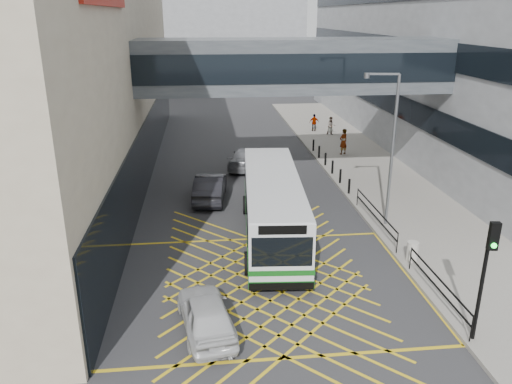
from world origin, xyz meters
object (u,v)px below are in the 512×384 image
object	(u,v)px
traffic_light	(487,265)
pedestrian_c	(314,123)
car_silver	(246,157)
litter_bin	(412,251)
bus	(272,205)
street_lamp	(390,142)
car_white	(206,313)
car_dark	(210,187)
pedestrian_b	(331,126)
pedestrian_a	(343,142)

from	to	relation	value
traffic_light	pedestrian_c	xyz separation A→B (m)	(1.51, 31.44, -2.00)
car_silver	litter_bin	bearing A→B (deg)	126.40
bus	traffic_light	distance (m)	10.72
car_silver	street_lamp	world-z (taller)	street_lamp
car_white	car_silver	size ratio (longest dim) A/B	0.90
car_white	traffic_light	distance (m)	9.21
car_dark	pedestrian_b	size ratio (longest dim) A/B	3.13
litter_bin	pedestrian_b	world-z (taller)	pedestrian_b
car_white	pedestrian_b	xyz separation A→B (m)	(11.43, 28.09, 0.26)
pedestrian_c	pedestrian_a	bearing A→B (deg)	98.12
car_dark	pedestrian_b	bearing A→B (deg)	-119.88
car_white	litter_bin	bearing A→B (deg)	-165.71
traffic_light	pedestrian_c	world-z (taller)	traffic_light
car_silver	bus	bearing A→B (deg)	106.39
car_silver	pedestrian_c	xyz separation A→B (m)	(7.23, 10.48, 0.19)
car_silver	litter_bin	world-z (taller)	car_silver
street_lamp	litter_bin	world-z (taller)	street_lamp
car_silver	pedestrian_a	bearing A→B (deg)	-148.31
bus	litter_bin	world-z (taller)	bus
bus	street_lamp	world-z (taller)	street_lamp
traffic_light	street_lamp	world-z (taller)	street_lamp
street_lamp	car_dark	bearing A→B (deg)	157.79
pedestrian_c	car_white	bearing A→B (deg)	75.85
litter_bin	pedestrian_a	bearing A→B (deg)	84.30
traffic_light	bus	bearing A→B (deg)	127.87
street_lamp	pedestrian_c	xyz separation A→B (m)	(1.17, 21.68, -3.54)
bus	pedestrian_b	xyz separation A→B (m)	(8.14, 20.67, -0.71)
car_white	street_lamp	bearing A→B (deg)	-148.16
litter_bin	pedestrian_c	distance (m)	25.77
litter_bin	traffic_light	bearing A→B (deg)	-92.17
traffic_light	litter_bin	bearing A→B (deg)	94.85
bus	pedestrian_a	distance (m)	15.95
traffic_light	pedestrian_b	size ratio (longest dim) A/B	2.69
street_lamp	pedestrian_c	world-z (taller)	street_lamp
litter_bin	pedestrian_c	bearing A→B (deg)	87.13
car_dark	traffic_light	distance (m)	17.05
pedestrian_c	bus	bearing A→B (deg)	77.56
pedestrian_b	car_dark	bearing A→B (deg)	-124.08
car_dark	street_lamp	size ratio (longest dim) A/B	0.66
bus	pedestrian_b	size ratio (longest dim) A/B	7.06
car_white	pedestrian_c	bearing A→B (deg)	-118.70
car_dark	car_white	bearing A→B (deg)	94.48
car_dark	pedestrian_c	xyz separation A→B (m)	(9.86, 16.73, 0.16)
car_silver	litter_bin	distance (m)	16.37
bus	car_dark	distance (m)	6.34
car_dark	car_silver	bearing A→B (deg)	-106.59
litter_bin	pedestrian_a	size ratio (longest dim) A/B	0.44
car_white	pedestrian_a	xyz separation A→B (m)	(10.73, 21.52, 0.45)
car_dark	litter_bin	distance (m)	12.43
car_dark	street_lamp	world-z (taller)	street_lamp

